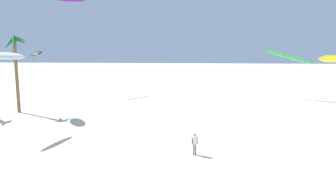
{
  "coord_description": "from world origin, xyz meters",
  "views": [
    {
      "loc": [
        4.53,
        -2.43,
        8.54
      ],
      "look_at": [
        3.1,
        18.48,
        5.34
      ],
      "focal_mm": 34.86,
      "sensor_mm": 36.0,
      "label": 1
    }
  ],
  "objects_px": {
    "flying_kite_1": "(8,56)",
    "person_foreground_walker": "(195,143)",
    "flying_kite_0": "(36,53)",
    "flying_kite_2": "(335,58)",
    "flying_kite_5": "(287,57)",
    "palm_tree_2": "(15,52)",
    "flying_kite_3": "(72,0)"
  },
  "relations": [
    {
      "from": "palm_tree_2",
      "to": "flying_kite_1",
      "type": "distance_m",
      "value": 10.16
    },
    {
      "from": "flying_kite_0",
      "to": "person_foreground_walker",
      "type": "distance_m",
      "value": 24.11
    },
    {
      "from": "flying_kite_2",
      "to": "flying_kite_5",
      "type": "bearing_deg",
      "value": 154.78
    },
    {
      "from": "person_foreground_walker",
      "to": "flying_kite_0",
      "type": "bearing_deg",
      "value": 144.42
    },
    {
      "from": "flying_kite_3",
      "to": "person_foreground_walker",
      "type": "xyz_separation_m",
      "value": [
        21.89,
        -34.7,
        -15.67
      ]
    },
    {
      "from": "flying_kite_1",
      "to": "flying_kite_0",
      "type": "bearing_deg",
      "value": 97.37
    },
    {
      "from": "flying_kite_0",
      "to": "flying_kite_2",
      "type": "height_order",
      "value": "flying_kite_0"
    },
    {
      "from": "flying_kite_3",
      "to": "person_foreground_walker",
      "type": "height_order",
      "value": "flying_kite_3"
    },
    {
      "from": "flying_kite_0",
      "to": "flying_kite_1",
      "type": "relative_size",
      "value": 0.65
    },
    {
      "from": "palm_tree_2",
      "to": "flying_kite_3",
      "type": "bearing_deg",
      "value": 89.35
    },
    {
      "from": "palm_tree_2",
      "to": "flying_kite_5",
      "type": "bearing_deg",
      "value": 20.53
    },
    {
      "from": "flying_kite_0",
      "to": "flying_kite_3",
      "type": "xyz_separation_m",
      "value": [
        -3.03,
        21.2,
        9.07
      ]
    },
    {
      "from": "person_foreground_walker",
      "to": "palm_tree_2",
      "type": "bearing_deg",
      "value": 146.24
    },
    {
      "from": "flying_kite_2",
      "to": "palm_tree_2",
      "type": "bearing_deg",
      "value": -165.73
    },
    {
      "from": "palm_tree_2",
      "to": "flying_kite_2",
      "type": "bearing_deg",
      "value": 14.27
    },
    {
      "from": "palm_tree_2",
      "to": "flying_kite_0",
      "type": "height_order",
      "value": "palm_tree_2"
    },
    {
      "from": "flying_kite_0",
      "to": "flying_kite_2",
      "type": "relative_size",
      "value": 0.68
    },
    {
      "from": "flying_kite_1",
      "to": "flying_kite_5",
      "type": "bearing_deg",
      "value": 35.14
    },
    {
      "from": "flying_kite_3",
      "to": "flying_kite_5",
      "type": "xyz_separation_m",
      "value": [
        36.88,
        -6.02,
        -9.94
      ]
    },
    {
      "from": "palm_tree_2",
      "to": "person_foreground_walker",
      "type": "distance_m",
      "value": 27.44
    },
    {
      "from": "flying_kite_0",
      "to": "flying_kite_1",
      "type": "bearing_deg",
      "value": -82.63
    },
    {
      "from": "palm_tree_2",
      "to": "flying_kite_3",
      "type": "distance_m",
      "value": 21.84
    },
    {
      "from": "flying_kite_3",
      "to": "flying_kite_5",
      "type": "relative_size",
      "value": 2.18
    },
    {
      "from": "flying_kite_1",
      "to": "flying_kite_2",
      "type": "height_order",
      "value": "flying_kite_1"
    },
    {
      "from": "flying_kite_1",
      "to": "flying_kite_5",
      "type": "xyz_separation_m",
      "value": [
        32.82,
        23.1,
        -0.83
      ]
    },
    {
      "from": "flying_kite_2",
      "to": "flying_kite_3",
      "type": "height_order",
      "value": "flying_kite_3"
    },
    {
      "from": "flying_kite_2",
      "to": "flying_kite_5",
      "type": "relative_size",
      "value": 1.47
    },
    {
      "from": "flying_kite_2",
      "to": "flying_kite_5",
      "type": "xyz_separation_m",
      "value": [
        -6.14,
        2.89,
        0.14
      ]
    },
    {
      "from": "person_foreground_walker",
      "to": "flying_kite_1",
      "type": "bearing_deg",
      "value": 162.64
    },
    {
      "from": "flying_kite_0",
      "to": "flying_kite_5",
      "type": "relative_size",
      "value": 0.99
    },
    {
      "from": "flying_kite_1",
      "to": "person_foreground_walker",
      "type": "bearing_deg",
      "value": -17.36
    },
    {
      "from": "flying_kite_5",
      "to": "person_foreground_walker",
      "type": "xyz_separation_m",
      "value": [
        -14.98,
        -28.68,
        -5.73
      ]
    }
  ]
}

